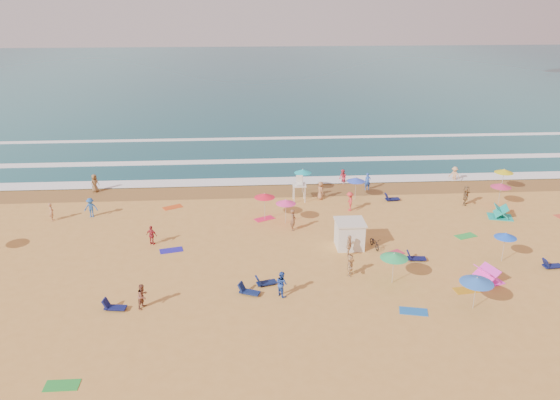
{
  "coord_description": "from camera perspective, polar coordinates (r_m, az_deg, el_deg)",
  "views": [
    {
      "loc": [
        -2.79,
        -37.44,
        18.4
      ],
      "look_at": [
        0.05,
        6.0,
        1.5
      ],
      "focal_mm": 35.0,
      "sensor_mm": 36.0,
      "label": 1
    }
  ],
  "objects": [
    {
      "name": "popup_tents",
      "position": [
        44.9,
        21.53,
        -3.72
      ],
      "size": [
        8.22,
        12.8,
        1.2
      ],
      "color": "#FB37D2",
      "rests_on": "ground"
    },
    {
      "name": "cabana_roof",
      "position": [
        41.27,
        7.34,
        -2.29
      ],
      "size": [
        2.2,
        2.2,
        0.12
      ],
      "primitive_type": "cube",
      "color": "silver",
      "rests_on": "cabana"
    },
    {
      "name": "surf_foam",
      "position": [
        61.61,
        -0.98,
        3.93
      ],
      "size": [
        200.0,
        18.7,
        0.05
      ],
      "color": "white",
      "rests_on": "ground"
    },
    {
      "name": "beach_umbrellas",
      "position": [
        41.99,
        0.89,
        -1.74
      ],
      "size": [
        56.53,
        23.39,
        0.62
      ],
      "color": "#F95415",
      "rests_on": "ground"
    },
    {
      "name": "ocean",
      "position": [
        122.86,
        -2.46,
        12.58
      ],
      "size": [
        220.0,
        140.0,
        0.18
      ],
      "primitive_type": "cube",
      "color": "#0C4756",
      "rests_on": "ground"
    },
    {
      "name": "cabana",
      "position": [
        41.7,
        7.27,
        -3.63
      ],
      "size": [
        2.0,
        2.0,
        2.0
      ],
      "primitive_type": "cube",
      "color": "silver",
      "rests_on": "ground"
    },
    {
      "name": "ground",
      "position": [
        41.81,
        0.47,
        -4.89
      ],
      "size": [
        220.0,
        220.0,
        0.0
      ],
      "primitive_type": "plane",
      "color": "gold",
      "rests_on": "ground"
    },
    {
      "name": "towels",
      "position": [
        39.7,
        1.75,
        -6.38
      ],
      "size": [
        53.82,
        24.76,
        0.03
      ],
      "color": "#B71644",
      "rests_on": "ground"
    },
    {
      "name": "loungers",
      "position": [
        39.96,
        5.87,
        -6.05
      ],
      "size": [
        62.6,
        17.81,
        0.34
      ],
      "color": "#0F184B",
      "rests_on": "ground"
    },
    {
      "name": "wet_sand",
      "position": [
        53.29,
        -0.51,
        1.02
      ],
      "size": [
        220.0,
        220.0,
        0.0
      ],
      "primitive_type": "plane",
      "color": "olive",
      "rests_on": "ground"
    },
    {
      "name": "bicycle",
      "position": [
        42.07,
        9.86,
        -4.42
      ],
      "size": [
        0.84,
        1.69,
        0.85
      ],
      "primitive_type": "imported",
      "rotation": [
        0.0,
        0.0,
        0.18
      ],
      "color": "black",
      "rests_on": "ground"
    },
    {
      "name": "beachgoers",
      "position": [
        46.01,
        0.3,
        -1.26
      ],
      "size": [
        47.14,
        23.05,
        2.05
      ],
      "color": "tan",
      "rests_on": "ground"
    },
    {
      "name": "lifeguard_stand",
      "position": [
        50.33,
        2.02,
        1.04
      ],
      "size": [
        1.2,
        1.2,
        2.1
      ],
      "primitive_type": null,
      "color": "white",
      "rests_on": "ground"
    }
  ]
}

